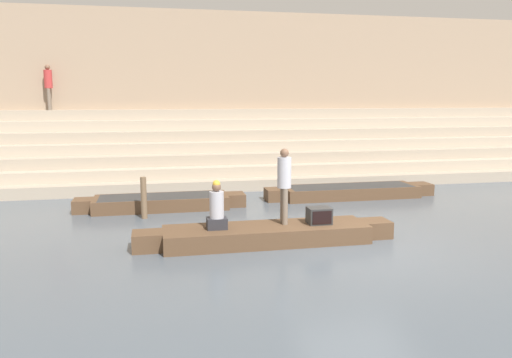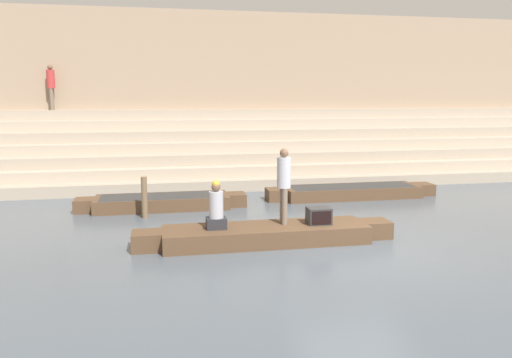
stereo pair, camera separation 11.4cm
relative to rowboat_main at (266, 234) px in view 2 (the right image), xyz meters
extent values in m
plane|color=#4C5660|center=(1.89, -0.89, -0.22)|extent=(120.00, 120.00, 0.00)
cube|color=tan|center=(1.89, 8.27, -0.02)|extent=(36.00, 4.04, 0.40)
cube|color=#B2A28D|center=(1.89, 8.56, 0.39)|extent=(36.00, 3.46, 0.40)
cube|color=tan|center=(1.89, 8.84, 0.79)|extent=(36.00, 2.89, 0.40)
cube|color=#B2A28D|center=(1.89, 9.13, 1.19)|extent=(36.00, 2.31, 0.40)
cube|color=tan|center=(1.89, 9.42, 1.60)|extent=(36.00, 1.73, 0.40)
cube|color=#B2A28D|center=(1.89, 9.71, 2.00)|extent=(36.00, 1.15, 0.40)
cube|color=tan|center=(1.89, 10.00, 2.40)|extent=(36.00, 0.58, 0.40)
cube|color=tan|center=(1.89, 10.89, 3.20)|extent=(34.20, 1.20, 6.84)
cube|color=brown|center=(1.89, 10.27, 0.08)|extent=(34.20, 0.12, 0.60)
cube|color=brown|center=(0.00, 0.00, -0.01)|extent=(4.71, 1.19, 0.40)
cube|color=#2D2D2D|center=(0.00, 0.00, 0.16)|extent=(4.34, 1.09, 0.05)
cube|color=brown|center=(2.69, 0.00, -0.01)|extent=(0.66, 0.66, 0.40)
cube|color=brown|center=(-2.69, 0.00, -0.01)|extent=(0.66, 0.66, 0.40)
cylinder|color=olive|center=(-0.71, 0.69, 0.09)|extent=(2.99, 0.04, 0.04)
cylinder|color=#756656|center=(0.45, 0.23, 0.61)|extent=(0.13, 0.13, 0.85)
cylinder|color=#756656|center=(0.45, 0.05, 0.61)|extent=(0.13, 0.13, 0.85)
cylinder|color=#B2B2BC|center=(0.45, 0.14, 1.39)|extent=(0.32, 0.32, 0.71)
sphere|color=brown|center=(0.45, 0.14, 1.85)|extent=(0.20, 0.20, 0.20)
cube|color=#28282D|center=(-1.14, -0.01, 0.31)|extent=(0.45, 0.35, 0.25)
cylinder|color=#B2B2BC|center=(-1.14, -0.01, 0.74)|extent=(0.32, 0.32, 0.60)
sphere|color=brown|center=(-1.14, -0.01, 1.14)|extent=(0.20, 0.20, 0.20)
sphere|color=gold|center=(-1.14, -0.01, 1.21)|extent=(0.17, 0.17, 0.17)
cube|color=#2D2D2D|center=(1.25, -0.04, 0.38)|extent=(0.54, 0.42, 0.39)
cube|color=black|center=(1.25, -0.25, 0.38)|extent=(0.46, 0.02, 0.31)
cube|color=brown|center=(3.93, 4.59, -0.02)|extent=(4.53, 1.30, 0.39)
cube|color=#2D2D2D|center=(3.93, 4.59, 0.15)|extent=(4.17, 1.20, 0.05)
cube|color=brown|center=(6.51, 4.59, -0.02)|extent=(0.63, 0.71, 0.39)
cube|color=brown|center=(1.34, 4.59, -0.02)|extent=(0.63, 0.71, 0.39)
cube|color=brown|center=(-2.31, 4.10, -0.02)|extent=(3.96, 1.30, 0.39)
cube|color=#2D2D2D|center=(-2.31, 4.10, 0.15)|extent=(3.64, 1.20, 0.05)
cube|color=brown|center=(-0.05, 4.10, -0.02)|extent=(0.55, 0.71, 0.39)
cube|color=brown|center=(-4.57, 4.10, -0.02)|extent=(0.55, 0.71, 0.39)
cylinder|color=brown|center=(-2.80, 2.97, 0.37)|extent=(0.16, 0.16, 1.16)
cylinder|color=#756656|center=(-6.41, 10.08, 3.02)|extent=(0.13, 0.13, 0.84)
cylinder|color=#756656|center=(-6.41, 9.92, 3.02)|extent=(0.13, 0.13, 0.84)
cylinder|color=#B23333|center=(-6.41, 10.00, 3.79)|extent=(0.30, 0.30, 0.70)
sphere|color=brown|center=(-6.41, 10.00, 4.24)|extent=(0.20, 0.20, 0.20)
camera|label=1|loc=(-2.47, -10.86, 3.13)|focal=35.00mm
camera|label=2|loc=(-2.36, -10.88, 3.13)|focal=35.00mm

